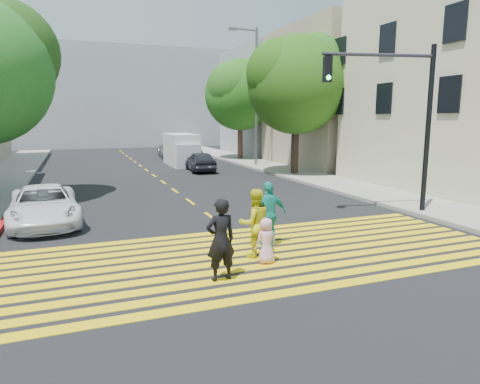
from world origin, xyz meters
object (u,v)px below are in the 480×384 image
tree_right_near (297,80)px  pedestrian_child (266,241)px  traffic_signal (400,106)px  silver_car (170,149)px  white_sedan (44,205)px  white_van (182,151)px  pedestrian_woman (255,223)px  pedestrian_extra (269,214)px  dark_car_near (201,161)px  tree_right_far (241,91)px  dark_car_parked (192,152)px  pedestrian_man (221,240)px

tree_right_near → pedestrian_child: 17.39m
pedestrian_child → tree_right_near: bearing=-125.8°
traffic_signal → silver_car: bearing=109.1°
white_sedan → white_van: bearing=58.1°
pedestrian_child → silver_car: bearing=-102.4°
pedestrian_woman → pedestrian_extra: pedestrian_extra is taller
white_sedan → dark_car_near: bearing=49.8°
tree_right_far → dark_car_near: 9.75m
tree_right_far → dark_car_near: tree_right_far is taller
pedestrian_extra → traffic_signal: 6.96m
pedestrian_woman → pedestrian_child: size_ratio=1.55×
pedestrian_child → pedestrian_extra: size_ratio=0.63×
white_sedan → silver_car: size_ratio=0.95×
tree_right_far → pedestrian_extra: bearing=-109.3°
pedestrian_woman → white_sedan: size_ratio=0.38×
pedestrian_woman → white_sedan: pedestrian_woman is taller
tree_right_near → tree_right_far: 10.56m
silver_car → dark_car_parked: bearing=120.0°
pedestrian_extra → white_sedan: (-6.06, 4.94, -0.26)m
pedestrian_extra → dark_car_near: pedestrian_extra is taller
tree_right_far → pedestrian_extra: size_ratio=4.65×
pedestrian_woman → dark_car_near: 18.18m
tree_right_near → dark_car_parked: 13.91m
traffic_signal → pedestrian_man: bearing=-141.6°
pedestrian_man → white_sedan: 8.00m
dark_car_near → traffic_signal: traffic_signal is taller
white_sedan → dark_car_parked: 22.95m
pedestrian_extra → white_van: (2.54, 21.13, 0.21)m
tree_right_near → pedestrian_woman: 16.85m
dark_car_parked → traffic_signal: (1.56, -23.51, 3.31)m
pedestrian_woman → pedestrian_extra: size_ratio=0.98×
pedestrian_man → pedestrian_child: (1.40, 0.66, -0.35)m
pedestrian_man → pedestrian_woman: bearing=-142.0°
tree_right_far → pedestrian_man: (-10.28, -25.46, -4.82)m
pedestrian_woman → dark_car_near: (3.59, 17.82, -0.22)m
pedestrian_man → pedestrian_woman: pedestrian_man is taller
white_van → dark_car_near: bearing=-84.8°
pedestrian_child → dark_car_near: (3.53, 18.41, 0.10)m
pedestrian_extra → dark_car_near: bearing=-99.9°
white_van → tree_right_near: bearing=-56.5°
pedestrian_man → dark_car_parked: bearing=-108.4°
pedestrian_man → pedestrian_woman: 1.83m
silver_car → dark_car_parked: silver_car is taller
tree_right_near → traffic_signal: bearing=-99.4°
tree_right_near → dark_car_parked: bearing=105.2°
pedestrian_child → pedestrian_woman: bearing=-89.2°
silver_car → traffic_signal: size_ratio=0.81×
pedestrian_woman → silver_car: (3.87, 28.89, -0.18)m
tree_right_far → silver_car: size_ratio=1.72×
tree_right_near → pedestrian_extra: tree_right_near is taller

